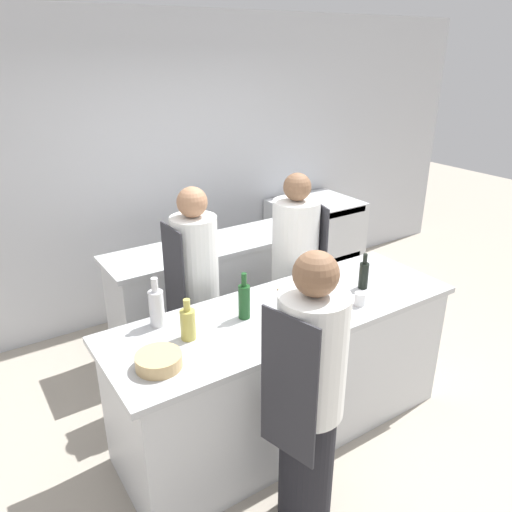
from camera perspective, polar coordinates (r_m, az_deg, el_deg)
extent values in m
plane|color=#A89E8E|center=(3.75, 3.11, -18.81)|extent=(16.00, 16.00, 0.00)
cube|color=silver|center=(4.80, -11.95, 9.30)|extent=(8.00, 0.06, 2.80)
cube|color=silver|center=(3.46, 3.28, -13.26)|extent=(2.26, 0.75, 0.90)
cube|color=#B7BABC|center=(3.21, 3.46, -6.49)|extent=(2.35, 0.79, 0.04)
cube|color=silver|center=(4.46, -4.63, -4.39)|extent=(1.81, 0.53, 0.90)
cube|color=silver|center=(4.27, -4.83, 1.22)|extent=(1.88, 0.56, 0.04)
cube|color=silver|center=(5.55, 6.66, 1.50)|extent=(0.86, 0.74, 0.95)
cube|color=black|center=(5.39, 9.03, -1.81)|extent=(0.69, 0.01, 0.33)
cube|color=black|center=(5.15, 9.47, 4.76)|extent=(0.73, 0.01, 0.06)
cylinder|color=black|center=(2.97, 5.73, -22.70)|extent=(0.30, 0.30, 0.76)
cylinder|color=white|center=(2.51, 6.38, -11.25)|extent=(0.35, 0.35, 0.67)
cube|color=#2D2D33|center=(2.44, 3.70, -14.88)|extent=(0.10, 0.33, 0.78)
sphere|color=brown|center=(2.29, 6.86, -2.03)|extent=(0.22, 0.22, 0.22)
cylinder|color=black|center=(4.20, 4.23, -7.38)|extent=(0.31, 0.31, 0.75)
cylinder|color=white|center=(3.90, 4.53, 1.63)|extent=(0.36, 0.36, 0.67)
cube|color=#2D2D33|center=(4.00, 6.95, 0.69)|extent=(0.10, 0.34, 0.78)
sphere|color=brown|center=(3.76, 4.74, 7.87)|extent=(0.21, 0.21, 0.21)
cylinder|color=black|center=(3.87, -6.46, -10.41)|extent=(0.28, 0.28, 0.75)
cylinder|color=silver|center=(3.53, -6.96, -0.73)|extent=(0.33, 0.33, 0.67)
cube|color=#2D2D33|center=(3.50, -9.31, -2.77)|extent=(0.02, 0.31, 0.78)
sphere|color=#9E7051|center=(3.38, -7.32, 6.13)|extent=(0.21, 0.21, 0.21)
cylinder|color=#B2A84C|center=(2.89, -7.78, -7.77)|extent=(0.09, 0.09, 0.18)
cylinder|color=#B2A84C|center=(2.83, -7.92, -5.58)|extent=(0.04, 0.04, 0.07)
cylinder|color=#5B2319|center=(3.27, 8.06, -4.02)|extent=(0.09, 0.09, 0.17)
cylinder|color=#5B2319|center=(3.22, 8.18, -2.14)|extent=(0.04, 0.04, 0.07)
cylinder|color=black|center=(3.51, 12.19, -2.22)|extent=(0.07, 0.07, 0.18)
cylinder|color=black|center=(3.46, 12.37, -0.31)|extent=(0.03, 0.03, 0.07)
cylinder|color=silver|center=(3.04, -11.28, -5.91)|extent=(0.09, 0.09, 0.22)
cylinder|color=silver|center=(2.97, -11.51, -3.26)|extent=(0.04, 0.04, 0.09)
cylinder|color=#19471E|center=(3.06, -1.35, -5.27)|extent=(0.07, 0.07, 0.22)
cylinder|color=#19471E|center=(2.99, -1.38, -2.73)|extent=(0.03, 0.03, 0.08)
cylinder|color=white|center=(3.21, 4.83, -5.41)|extent=(0.17, 0.17, 0.07)
cylinder|color=tan|center=(2.70, -11.06, -11.67)|extent=(0.25, 0.25, 0.08)
cylinder|color=white|center=(3.30, 11.80, -4.84)|extent=(0.07, 0.07, 0.09)
cube|color=tan|center=(3.46, 5.41, -3.76)|extent=(0.31, 0.19, 0.01)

